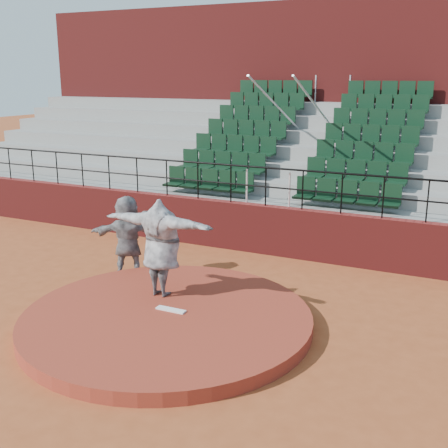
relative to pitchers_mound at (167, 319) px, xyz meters
The scene contains 9 objects.
ground 0.12m from the pitchers_mound, ahead, with size 90.00×90.00×0.00m, color #9B4823.
pitchers_mound is the anchor object (origin of this frame).
pitching_rubber 0.21m from the pitchers_mound, 90.00° to the left, with size 0.60×0.15×0.03m, color white.
boundary_wall 5.03m from the pitchers_mound, 90.00° to the left, with size 24.00×0.30×1.30m, color maroon.
wall_railing 5.35m from the pitchers_mound, 90.00° to the left, with size 24.04×0.05×1.03m.
seating_deck 8.75m from the pitchers_mound, 90.00° to the left, with size 24.00×5.97×4.63m.
press_box_facade 13.06m from the pitchers_mound, 90.00° to the left, with size 24.00×3.00×7.10m, color maroon.
pitcher 1.49m from the pitchers_mound, 126.73° to the left, with size 2.48×0.67×2.01m, color black.
fielder 3.08m from the pitchers_mound, 138.75° to the left, with size 1.81×0.58×1.95m, color black.
Camera 1 is at (5.24, -8.38, 4.63)m, focal length 45.00 mm.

